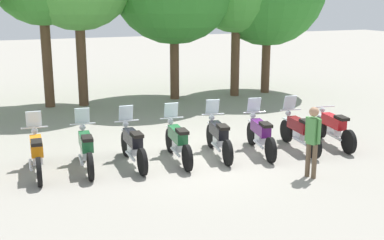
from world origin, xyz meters
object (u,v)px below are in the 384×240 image
Objects in this scene: motorcycle_7 at (334,127)px; motorcycle_5 at (260,134)px; motorcycle_0 at (37,152)px; motorcycle_6 at (299,131)px; motorcycle_2 at (133,144)px; motorcycle_4 at (218,136)px; motorcycle_3 at (178,141)px; motorcycle_1 at (86,148)px; person_0 at (313,137)px.

motorcycle_5 is at bearing 94.79° from motorcycle_7.
motorcycle_0 is 6.73m from motorcycle_6.
motorcycle_2 and motorcycle_5 have the same top height.
motorcycle_4 is (4.47, -0.35, 0.00)m from motorcycle_0.
motorcycle_1 is at bearing 88.14° from motorcycle_3.
person_0 reaches higher than motorcycle_0.
motorcycle_2 is at bearing 95.66° from motorcycle_4.
person_0 is (0.14, -2.05, 0.44)m from motorcycle_5.
motorcycle_2 is at bearing -54.84° from person_0.
motorcycle_2 is 1.00× the size of motorcycle_3.
motorcycle_5 is (3.35, -0.34, 0.00)m from motorcycle_2.
motorcycle_4 is at bearing 90.87° from motorcycle_5.
person_0 is at bearing -123.78° from motorcycle_2.
motorcycle_6 is (2.23, -0.34, 0.00)m from motorcycle_4.
motorcycle_0 and motorcycle_6 have the same top height.
person_0 is (3.49, -2.40, 0.44)m from motorcycle_2.
motorcycle_3 is at bearing -92.12° from motorcycle_1.
motorcycle_2 is 3.37m from motorcycle_5.
motorcycle_4 is 1.33× the size of person_0.
motorcycle_3 and motorcycle_6 have the same top height.
motorcycle_7 is (4.46, -0.36, -0.01)m from motorcycle_3.
motorcycle_3 is 1.01× the size of motorcycle_5.
motorcycle_7 is at bearing -94.37° from motorcycle_2.
motorcycle_5 is at bearing -91.42° from motorcycle_4.
motorcycle_2 is 1.33× the size of person_0.
motorcycle_6 is (5.58, -0.60, 0.00)m from motorcycle_1.
motorcycle_1 and motorcycle_4 have the same top height.
motorcycle_1 is 6.72m from motorcycle_7.
motorcycle_3 is 1.00× the size of motorcycle_7.
motorcycle_5 is at bearing 89.79° from motorcycle_6.
motorcycle_0 is at bearing 94.71° from motorcycle_4.
motorcycle_7 is (6.69, -0.62, -0.01)m from motorcycle_1.
motorcycle_3 is at bearing 98.80° from motorcycle_4.
motorcycle_1 is 5.61m from motorcycle_6.
motorcycle_3 is at bearing -64.06° from person_0.
motorcycle_1 is 2.25m from motorcycle_3.
motorcycle_7 is 2.86m from person_0.
motorcycle_0 is 5.61m from motorcycle_5.
motorcycle_4 is 1.00× the size of motorcycle_7.
motorcycle_3 is at bearing 93.96° from motorcycle_7.
motorcycle_0 is 1.00× the size of motorcycle_6.
motorcycle_1 is 1.00× the size of motorcycle_6.
motorcycle_5 is 1.32× the size of person_0.
motorcycle_0 is 3.37m from motorcycle_3.
motorcycle_4 is (1.12, -0.01, 0.00)m from motorcycle_3.
motorcycle_5 is at bearing -90.78° from motorcycle_3.
motorcycle_3 and motorcycle_5 have the same top height.
motorcycle_4 is at bearing 87.83° from motorcycle_6.
person_0 is at bearing -114.28° from motorcycle_1.
motorcycle_5 is at bearing -92.75° from motorcycle_0.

